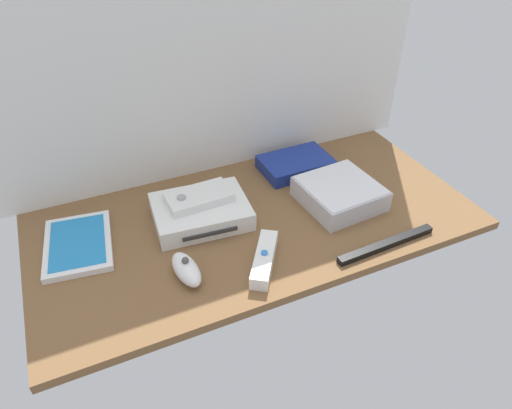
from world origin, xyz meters
TOP-DOWN VIEW (x-y plane):
  - ground_plane at (0.00, 0.00)cm, footprint 100.00×48.00cm
  - back_wall at (0.00, 24.60)cm, footprint 110.00×1.20cm
  - game_console at (-11.43, 4.90)cm, footprint 22.35×17.91cm
  - mini_computer at (20.57, -2.52)cm, footprint 18.17×18.17cm
  - game_case at (-38.34, 6.72)cm, footprint 15.97×20.62cm
  - network_router at (18.05, 14.53)cm, footprint 18.15×12.57cm
  - remote_wand at (-4.65, -14.34)cm, footprint 11.25×14.29cm
  - remote_nunchuk at (-20.00, -11.15)cm, footprint 5.50×10.43cm
  - remote_classic_pad at (-11.30, 6.09)cm, footprint 14.72×8.59cm
  - sensor_bar at (21.17, -20.19)cm, footprint 24.05×2.69cm

SIDE VIEW (x-z plane):
  - ground_plane at x=0.00cm, z-range -2.00..0.00cm
  - sensor_bar at x=21.17cm, z-range 0.00..1.40cm
  - game_case at x=-38.34cm, z-range -0.02..1.54cm
  - remote_wand at x=-4.65cm, z-range -0.19..3.21cm
  - network_router at x=18.05cm, z-range 0.00..3.40cm
  - remote_nunchuk at x=-20.00cm, z-range -0.51..4.59cm
  - game_console at x=-11.43cm, z-range 0.00..4.40cm
  - mini_computer at x=20.57cm, z-range -0.01..5.29cm
  - remote_classic_pad at x=-11.30cm, z-range 4.21..6.61cm
  - back_wall at x=0.00cm, z-range 0.00..64.00cm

